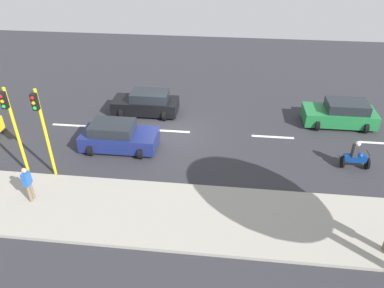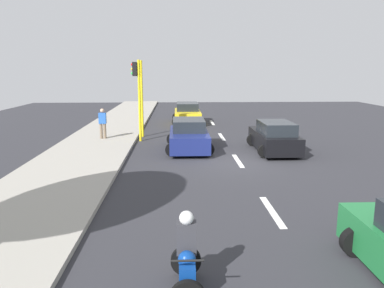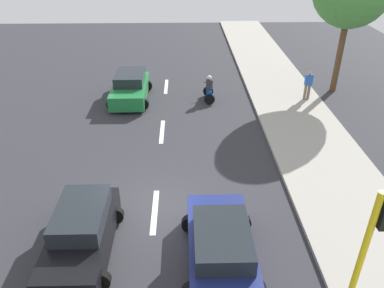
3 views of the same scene
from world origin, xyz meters
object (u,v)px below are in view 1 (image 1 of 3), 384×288
Objects in this scene: car_black at (146,103)px; motorcycle at (356,157)px; car_green at (341,114)px; car_dark_blue at (118,137)px; traffic_light_corner at (42,122)px; traffic_light_midblock at (12,121)px; pedestrian_near_signal at (28,183)px.

motorcycle is (4.62, 11.60, -0.07)m from car_black.
car_dark_blue is (4.08, -12.50, -0.00)m from car_green.
traffic_light_corner and traffic_light_midblock have the same top height.
traffic_light_corner is (6.92, -3.07, 2.22)m from car_black.
motorcycle is at bearing 87.91° from car_dark_blue.
car_green is 17.44m from pedestrian_near_signal.
motorcycle reaches higher than car_dark_blue.
motorcycle is 0.34× the size of traffic_light_corner.
car_green is 13.15m from car_dark_blue.
traffic_light_midblock is at bearing -67.35° from car_green.
car_dark_blue is 4.30m from traffic_light_corner.
pedestrian_near_signal reaches higher than car_black.
car_dark_blue is 12.22m from motorcycle.
car_dark_blue is at bearing 138.24° from traffic_light_corner.
car_dark_blue is at bearing 125.41° from traffic_light_midblock.
motorcycle reaches higher than car_black.
car_dark_blue is 5.23m from traffic_light_midblock.
car_green is 2.47× the size of pedestrian_near_signal.
pedestrian_near_signal is 2.75m from traffic_light_corner.
pedestrian_near_signal is 0.38× the size of traffic_light_corner.
car_dark_blue is at bearing -71.91° from car_green.
car_green is at bearing 114.55° from traffic_light_corner.
car_green is 1.03× the size of car_dark_blue.
motorcycle is 0.91× the size of pedestrian_near_signal.
pedestrian_near_signal is (4.31, -14.75, 0.42)m from motorcycle.
traffic_light_corner is (2.30, -14.67, 2.29)m from motorcycle.
traffic_light_corner is (6.83, -14.95, 2.22)m from car_green.
car_green and car_black have the same top height.
motorcycle is 16.40m from traffic_light_midblock.
traffic_light_midblock is (6.92, -4.48, 2.22)m from car_black.
car_green is 16.58m from traffic_light_corner.
traffic_light_corner reaches higher than car_black.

